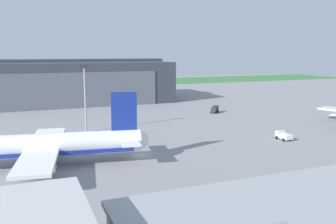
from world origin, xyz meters
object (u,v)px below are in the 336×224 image
object	(u,v)px
fuel_bowser	(284,136)
ops_van	(215,109)
maintenance_hangar	(74,81)
airliner_near_left	(38,146)
apron_light_mast	(85,93)

from	to	relation	value
fuel_bowser	ops_van	world-z (taller)	ops_van
maintenance_hangar	ops_van	xyz separation A→B (m)	(40.09, -47.97, -7.11)
maintenance_hangar	airliner_near_left	distance (m)	88.92
airliner_near_left	ops_van	bearing A→B (deg)	33.73
apron_light_mast	airliner_near_left	bearing A→B (deg)	-116.87
airliner_near_left	fuel_bowser	distance (m)	54.57
fuel_bowser	apron_light_mast	bearing A→B (deg)	148.57
airliner_near_left	maintenance_hangar	bearing A→B (deg)	78.15
airliner_near_left	apron_light_mast	world-z (taller)	apron_light_mast
fuel_bowser	ops_van	bearing A→B (deg)	84.46
apron_light_mast	ops_van	bearing A→B (deg)	16.92
fuel_bowser	apron_light_mast	distance (m)	49.86
maintenance_hangar	fuel_bowser	size ratio (longest dim) A/B	18.80
ops_van	apron_light_mast	distance (m)	48.52
airliner_near_left	fuel_bowser	xyz separation A→B (m)	(54.49, -0.48, -2.79)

